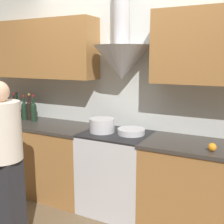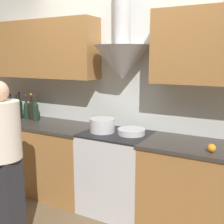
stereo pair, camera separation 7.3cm
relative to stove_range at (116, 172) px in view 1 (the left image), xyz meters
The scene contains 16 objects.
ground_plane 0.55m from the stove_range, 90.00° to the right, with size 12.00×12.00×0.00m, color brown.
wall_back 1.06m from the stove_range, 111.92° to the left, with size 8.40×0.61×2.60m.
counter_left 1.15m from the stove_range, behind, with size 1.60×0.62×0.90m.
counter_right 0.86m from the stove_range, ahead, with size 1.02×0.62×0.90m.
stove_range is the anchor object (origin of this frame).
wine_bottle_1 1.87m from the stove_range, behind, with size 0.07×0.07×0.33m.
wine_bottle_2 1.77m from the stove_range, behind, with size 0.07×0.07×0.32m.
wine_bottle_3 1.68m from the stove_range, behind, with size 0.07×0.07×0.34m.
wine_bottle_4 1.60m from the stove_range, behind, with size 0.08×0.08×0.36m.
wine_bottle_5 1.50m from the stove_range, behind, with size 0.07×0.07×0.32m.
wine_bottle_6 1.42m from the stove_range, behind, with size 0.07×0.07×0.35m.
wine_bottle_7 1.34m from the stove_range, behind, with size 0.08×0.08×0.34m.
stock_pot 0.54m from the stove_range, behind, with size 0.28×0.28×0.15m.
mixing_bowl 0.50m from the stove_range, 11.10° to the left, with size 0.29×0.29×0.06m.
orange_fruit 1.13m from the stove_range, ahead, with size 0.07×0.07×0.07m.
person_foreground_left 1.23m from the stove_range, 120.88° to the right, with size 0.34×0.34×1.51m.
Camera 1 is at (1.29, -2.32, 1.69)m, focal length 45.00 mm.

